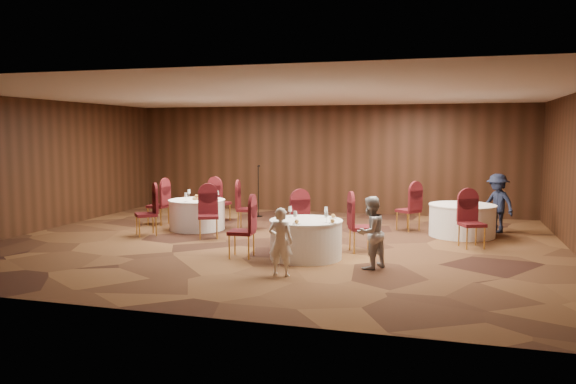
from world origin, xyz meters
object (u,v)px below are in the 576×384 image
(table_right, at_px, (462,220))
(man_c, at_px, (497,203))
(woman_b, at_px, (370,233))
(table_left, at_px, (197,214))
(mic_stand, at_px, (258,202))
(table_main, at_px, (306,239))
(woman_a, at_px, (281,242))

(table_right, height_order, man_c, man_c)
(table_right, relative_size, woman_b, 1.18)
(table_left, distance_m, man_c, 7.30)
(table_right, distance_m, woman_b, 4.06)
(table_right, height_order, mic_stand, mic_stand)
(table_left, height_order, table_right, same)
(mic_stand, xyz_separation_m, woman_b, (3.92, -5.32, 0.22))
(table_main, height_order, man_c, man_c)
(table_left, distance_m, woman_b, 5.50)
(table_left, height_order, man_c, man_c)
(table_left, relative_size, man_c, 0.99)
(table_right, height_order, woman_a, woman_a)
(table_left, height_order, woman_a, woman_a)
(table_main, distance_m, mic_stand, 5.51)
(mic_stand, relative_size, man_c, 1.04)
(table_left, height_order, woman_b, woman_b)
(woman_b, bearing_deg, table_left, -89.52)
(table_right, bearing_deg, man_c, 42.35)
(woman_b, bearing_deg, table_right, -171.54)
(table_main, distance_m, man_c, 5.46)
(table_right, relative_size, man_c, 1.07)
(woman_a, height_order, man_c, man_c)
(table_right, relative_size, woman_a, 1.31)
(table_main, xyz_separation_m, man_c, (3.72, 3.98, 0.33))
(woman_a, xyz_separation_m, woman_b, (1.36, 0.94, 0.06))
(table_left, xyz_separation_m, man_c, (7.12, 1.58, 0.33))
(table_left, bearing_deg, woman_b, -31.58)
(table_main, height_order, woman_b, woman_b)
(table_main, xyz_separation_m, woman_b, (1.29, -0.48, 0.26))
(table_left, relative_size, woman_a, 1.21)
(table_main, relative_size, mic_stand, 0.95)
(mic_stand, xyz_separation_m, man_c, (6.35, -0.87, 0.29))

